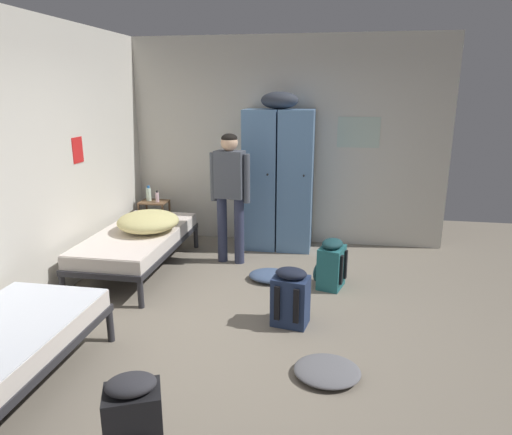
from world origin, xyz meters
TOP-DOWN VIEW (x-y plane):
  - ground_plane at (0.00, 0.00)m, footprint 7.92×7.92m
  - room_backdrop at (-1.14, 1.17)m, footprint 4.33×5.01m
  - locker_bank at (-0.03, 2.20)m, footprint 0.90×0.55m
  - shelf_unit at (-1.80, 2.19)m, footprint 0.38×0.30m
  - bed_left_rear at (-1.55, 1.04)m, footprint 0.90×1.90m
  - bedding_heap at (-1.43, 1.08)m, footprint 0.71×0.73m
  - person_traveler at (-0.54, 1.51)m, footprint 0.50×0.24m
  - water_bottle at (-1.88, 2.21)m, footprint 0.07×0.07m
  - lotion_bottle at (-1.73, 2.15)m, footprint 0.05×0.05m
  - backpack_navy at (0.36, 0.06)m, footprint 0.36×0.37m
  - backpack_teal at (0.70, 0.95)m, footprint 0.39×0.37m
  - backpack_black at (-0.37, -1.73)m, footprint 0.39×0.40m
  - clothes_pile_denim at (0.03, 1.03)m, footprint 0.49×0.40m
  - clothes_pile_grey at (0.71, -0.71)m, footprint 0.51×0.46m

SIDE VIEW (x-z plane):
  - ground_plane at x=0.00m, z-range 0.00..0.00m
  - clothes_pile_grey at x=0.71m, z-range 0.00..0.08m
  - clothes_pile_denim at x=0.03m, z-range 0.00..0.10m
  - backpack_navy at x=0.36m, z-range -0.02..0.53m
  - backpack_teal at x=0.70m, z-range -0.02..0.53m
  - backpack_black at x=-0.37m, z-range -0.02..0.53m
  - shelf_unit at x=-1.80m, z-range 0.06..0.63m
  - bed_left_rear at x=-1.55m, z-range 0.14..0.63m
  - bedding_heap at x=-1.43m, z-range 0.49..0.72m
  - lotion_bottle at x=-1.73m, z-range 0.56..0.72m
  - water_bottle at x=-1.88m, z-range 0.56..0.77m
  - person_traveler at x=-0.54m, z-range 0.16..1.76m
  - locker_bank at x=-0.03m, z-range -0.07..2.00m
  - room_backdrop at x=-1.14m, z-range 0.00..2.79m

